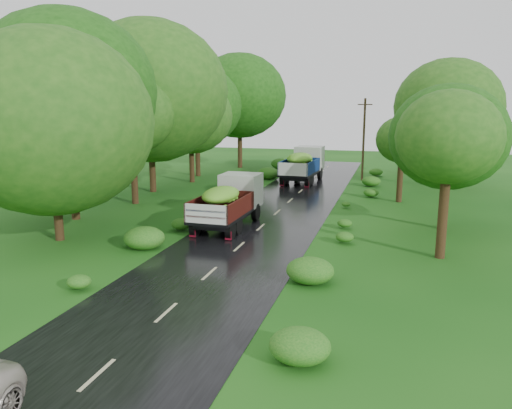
% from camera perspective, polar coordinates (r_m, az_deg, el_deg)
% --- Properties ---
extents(ground, '(120.00, 120.00, 0.00)m').
position_cam_1_polar(ground, '(17.11, -10.22, -12.09)').
color(ground, '#11460F').
rests_on(ground, ground).
extents(road, '(6.50, 80.00, 0.02)m').
position_cam_1_polar(road, '(21.41, -4.38, -7.01)').
color(road, black).
rests_on(road, ground).
extents(road_lines, '(0.12, 69.60, 0.00)m').
position_cam_1_polar(road_lines, '(22.30, -3.50, -6.21)').
color(road_lines, '#BFB78C').
rests_on(road_lines, road).
extents(truck_near, '(2.42, 6.50, 2.71)m').
position_cam_1_polar(truck_near, '(27.84, -3.01, 0.59)').
color(truck_near, black).
rests_on(truck_near, ground).
extents(truck_far, '(2.89, 7.13, 2.94)m').
position_cam_1_polar(truck_far, '(43.99, 5.48, 4.75)').
color(truck_far, black).
rests_on(truck_far, ground).
extents(utility_pole, '(1.27, 0.20, 7.23)m').
position_cam_1_polar(utility_pole, '(45.40, 12.20, 7.36)').
color(utility_pole, '#382616').
rests_on(utility_pole, ground).
extents(trees_left, '(6.75, 34.54, 9.86)m').
position_cam_1_polar(trees_left, '(38.83, -11.02, 11.31)').
color(trees_left, black).
rests_on(trees_left, ground).
extents(trees_right, '(6.87, 30.59, 8.38)m').
position_cam_1_polar(trees_right, '(37.54, 19.99, 8.76)').
color(trees_right, black).
rests_on(trees_right, ground).
extents(shrubs, '(11.90, 44.00, 0.70)m').
position_cam_1_polar(shrubs, '(29.62, 1.55, -1.07)').
color(shrubs, '#155C17').
rests_on(shrubs, ground).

